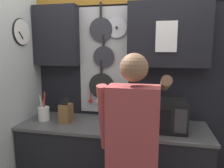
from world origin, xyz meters
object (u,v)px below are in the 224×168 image
object	(u,v)px
utensil_crock	(44,113)
person	(133,143)
knife_block	(66,113)
microwave	(161,115)

from	to	relation	value
utensil_crock	person	xyz separation A→B (m)	(1.06, -0.57, -0.00)
knife_block	microwave	bearing A→B (deg)	-0.04
knife_block	utensil_crock	bearing A→B (deg)	179.89
microwave	utensil_crock	world-z (taller)	utensil_crock
utensil_crock	person	distance (m)	1.20
knife_block	person	distance (m)	0.98
utensil_crock	person	world-z (taller)	person
utensil_crock	microwave	bearing A→B (deg)	-0.05
person	microwave	bearing A→B (deg)	69.76
utensil_crock	person	bearing A→B (deg)	-28.44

